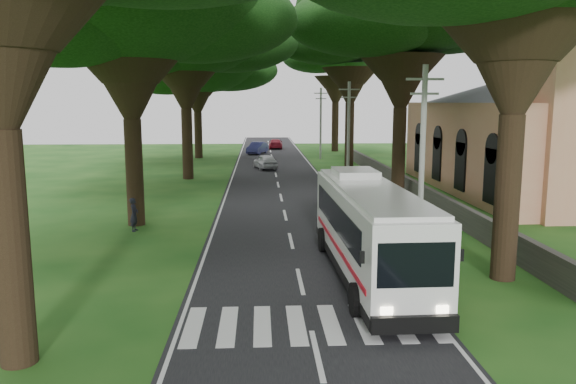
{
  "coord_description": "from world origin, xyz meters",
  "views": [
    {
      "loc": [
        -1.44,
        -17.54,
        6.47
      ],
      "look_at": [
        -0.09,
        8.89,
        2.2
      ],
      "focal_mm": 35.0,
      "sensor_mm": 36.0,
      "label": 1
    }
  ],
  "objects_px": {
    "pole_far": "(321,122)",
    "pole_near": "(422,156)",
    "coach_bus": "(369,229)",
    "distant_car_c": "(276,144)",
    "distant_car_a": "(265,161)",
    "distant_car_b": "(257,148)",
    "pedestrian": "(134,215)",
    "church": "(532,124)",
    "pole_mid": "(348,131)"
  },
  "relations": [
    {
      "from": "pole_far",
      "to": "distant_car_a",
      "type": "relative_size",
      "value": 1.91
    },
    {
      "from": "distant_car_b",
      "to": "pedestrian",
      "type": "height_order",
      "value": "pedestrian"
    },
    {
      "from": "coach_bus",
      "to": "pedestrian",
      "type": "xyz_separation_m",
      "value": [
        -10.36,
        7.99,
        -0.98
      ]
    },
    {
      "from": "distant_car_b",
      "to": "pedestrian",
      "type": "relative_size",
      "value": 2.59
    },
    {
      "from": "distant_car_a",
      "to": "distant_car_b",
      "type": "height_order",
      "value": "distant_car_b"
    },
    {
      "from": "distant_car_a",
      "to": "distant_car_b",
      "type": "relative_size",
      "value": 0.95
    },
    {
      "from": "pole_far",
      "to": "pedestrian",
      "type": "distance_m",
      "value": 38.03
    },
    {
      "from": "church",
      "to": "coach_bus",
      "type": "bearing_deg",
      "value": -128.79
    },
    {
      "from": "distant_car_a",
      "to": "distant_car_b",
      "type": "distance_m",
      "value": 15.99
    },
    {
      "from": "pole_far",
      "to": "distant_car_b",
      "type": "bearing_deg",
      "value": 137.63
    },
    {
      "from": "pole_far",
      "to": "pole_mid",
      "type": "bearing_deg",
      "value": -90.0
    },
    {
      "from": "church",
      "to": "pole_far",
      "type": "xyz_separation_m",
      "value": [
        -12.36,
        24.45,
        -0.73
      ]
    },
    {
      "from": "church",
      "to": "pole_far",
      "type": "height_order",
      "value": "church"
    },
    {
      "from": "pole_mid",
      "to": "distant_car_b",
      "type": "relative_size",
      "value": 1.81
    },
    {
      "from": "church",
      "to": "pedestrian",
      "type": "xyz_separation_m",
      "value": [
        -25.65,
        -11.03,
        -4.06
      ]
    },
    {
      "from": "church",
      "to": "pole_near",
      "type": "relative_size",
      "value": 3.0
    },
    {
      "from": "pole_far",
      "to": "distant_car_c",
      "type": "xyz_separation_m",
      "value": [
        -4.7,
        14.29,
        -3.49
      ]
    },
    {
      "from": "distant_car_b",
      "to": "pole_near",
      "type": "bearing_deg",
      "value": -62.68
    },
    {
      "from": "church",
      "to": "distant_car_b",
      "type": "distance_m",
      "value": 36.92
    },
    {
      "from": "pole_far",
      "to": "distant_car_b",
      "type": "relative_size",
      "value": 1.81
    },
    {
      "from": "coach_bus",
      "to": "distant_car_a",
      "type": "bearing_deg",
      "value": 94.5
    },
    {
      "from": "distant_car_a",
      "to": "distant_car_c",
      "type": "relative_size",
      "value": 0.92
    },
    {
      "from": "church",
      "to": "pedestrian",
      "type": "distance_m",
      "value": 28.21
    },
    {
      "from": "church",
      "to": "pole_mid",
      "type": "distance_m",
      "value": 13.16
    },
    {
      "from": "church",
      "to": "pedestrian",
      "type": "relative_size",
      "value": 14.13
    },
    {
      "from": "distant_car_b",
      "to": "distant_car_c",
      "type": "xyz_separation_m",
      "value": [
        2.51,
        7.71,
        -0.06
      ]
    },
    {
      "from": "pole_mid",
      "to": "distant_car_c",
      "type": "relative_size",
      "value": 1.75
    },
    {
      "from": "pole_mid",
      "to": "pole_far",
      "type": "distance_m",
      "value": 20.0
    },
    {
      "from": "distant_car_b",
      "to": "church",
      "type": "bearing_deg",
      "value": -39.23
    },
    {
      "from": "distant_car_b",
      "to": "pole_mid",
      "type": "bearing_deg",
      "value": -56.3
    },
    {
      "from": "church",
      "to": "pedestrian",
      "type": "height_order",
      "value": "church"
    },
    {
      "from": "church",
      "to": "coach_bus",
      "type": "xyz_separation_m",
      "value": [
        -15.29,
        -19.02,
        -3.07
      ]
    },
    {
      "from": "distant_car_a",
      "to": "pedestrian",
      "type": "relative_size",
      "value": 2.46
    },
    {
      "from": "pole_mid",
      "to": "coach_bus",
      "type": "height_order",
      "value": "pole_mid"
    },
    {
      "from": "pole_near",
      "to": "distant_car_c",
      "type": "height_order",
      "value": "pole_near"
    },
    {
      "from": "distant_car_a",
      "to": "pedestrian",
      "type": "bearing_deg",
      "value": 61.58
    },
    {
      "from": "distant_car_a",
      "to": "pedestrian",
      "type": "distance_m",
      "value": 26.99
    },
    {
      "from": "pole_near",
      "to": "distant_car_b",
      "type": "relative_size",
      "value": 1.81
    },
    {
      "from": "church",
      "to": "pole_mid",
      "type": "xyz_separation_m",
      "value": [
        -12.36,
        4.45,
        -0.73
      ]
    },
    {
      "from": "church",
      "to": "distant_car_c",
      "type": "xyz_separation_m",
      "value": [
        -17.06,
        38.74,
        -4.22
      ]
    },
    {
      "from": "church",
      "to": "distant_car_a",
      "type": "xyz_separation_m",
      "value": [
        -18.74,
        15.06,
        -4.17
      ]
    },
    {
      "from": "coach_bus",
      "to": "pedestrian",
      "type": "distance_m",
      "value": 13.12
    },
    {
      "from": "pole_near",
      "to": "distant_car_a",
      "type": "height_order",
      "value": "pole_near"
    },
    {
      "from": "coach_bus",
      "to": "distant_car_c",
      "type": "height_order",
      "value": "coach_bus"
    },
    {
      "from": "pole_far",
      "to": "pole_near",
      "type": "bearing_deg",
      "value": -90.0
    },
    {
      "from": "distant_car_b",
      "to": "coach_bus",
      "type": "bearing_deg",
      "value": -66.58
    },
    {
      "from": "pole_near",
      "to": "distant_car_b",
      "type": "xyz_separation_m",
      "value": [
        -7.21,
        46.58,
        -3.42
      ]
    },
    {
      "from": "coach_bus",
      "to": "distant_car_a",
      "type": "xyz_separation_m",
      "value": [
        -3.46,
        34.09,
        -1.09
      ]
    },
    {
      "from": "pedestrian",
      "to": "coach_bus",
      "type": "bearing_deg",
      "value": -123.37
    },
    {
      "from": "pole_far",
      "to": "pedestrian",
      "type": "height_order",
      "value": "pole_far"
    }
  ]
}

